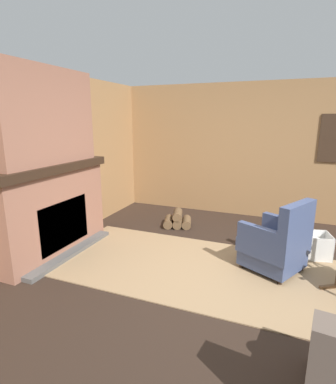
{
  "coord_description": "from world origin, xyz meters",
  "views": [
    {
      "loc": [
        0.41,
        -3.07,
        1.84
      ],
      "look_at": [
        -1.01,
        0.5,
        0.9
      ],
      "focal_mm": 28.0,
      "sensor_mm": 36.0,
      "label": 1
    }
  ],
  "objects_px": {
    "armchair": "(276,245)",
    "laundry_basket": "(311,245)",
    "storage_case": "(61,156)",
    "firewood_stack": "(178,220)",
    "oil_lamp_vase": "(10,161)"
  },
  "relations": [
    {
      "from": "laundry_basket",
      "to": "oil_lamp_vase",
      "type": "distance_m",
      "value": 3.98
    },
    {
      "from": "armchair",
      "to": "laundry_basket",
      "type": "relative_size",
      "value": 1.76
    },
    {
      "from": "laundry_basket",
      "to": "armchair",
      "type": "bearing_deg",
      "value": -126.67
    },
    {
      "from": "firewood_stack",
      "to": "storage_case",
      "type": "relative_size",
      "value": 2.02
    },
    {
      "from": "armchair",
      "to": "oil_lamp_vase",
      "type": "bearing_deg",
      "value": 48.61
    },
    {
      "from": "armchair",
      "to": "storage_case",
      "type": "bearing_deg",
      "value": 33.29
    },
    {
      "from": "armchair",
      "to": "laundry_basket",
      "type": "height_order",
      "value": "armchair"
    },
    {
      "from": "armchair",
      "to": "oil_lamp_vase",
      "type": "height_order",
      "value": "oil_lamp_vase"
    },
    {
      "from": "firewood_stack",
      "to": "oil_lamp_vase",
      "type": "xyz_separation_m",
      "value": [
        -1.28,
        -2.17,
        1.25
      ]
    },
    {
      "from": "storage_case",
      "to": "laundry_basket",
      "type": "bearing_deg",
      "value": 14.54
    },
    {
      "from": "firewood_stack",
      "to": "storage_case",
      "type": "height_order",
      "value": "storage_case"
    },
    {
      "from": "firewood_stack",
      "to": "storage_case",
      "type": "bearing_deg",
      "value": -133.87
    },
    {
      "from": "firewood_stack",
      "to": "laundry_basket",
      "type": "xyz_separation_m",
      "value": [
        2.1,
        -0.46,
        0.06
      ]
    },
    {
      "from": "oil_lamp_vase",
      "to": "storage_case",
      "type": "height_order",
      "value": "oil_lamp_vase"
    },
    {
      "from": "armchair",
      "to": "storage_case",
      "type": "height_order",
      "value": "storage_case"
    }
  ]
}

